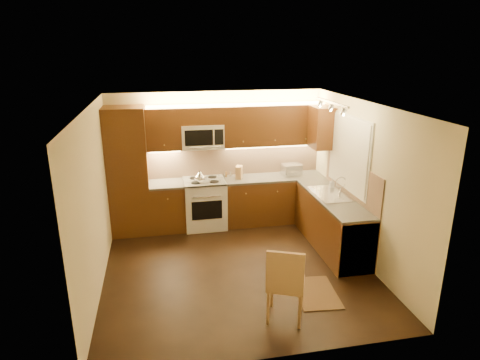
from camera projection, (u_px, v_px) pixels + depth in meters
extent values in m
cube|color=black|center=(237.00, 268.00, 6.47)|extent=(4.00, 4.00, 0.01)
cube|color=beige|center=(237.00, 106.00, 5.70)|extent=(4.00, 4.00, 0.01)
cube|color=beige|center=(217.00, 158.00, 7.95)|extent=(4.00, 0.01, 2.50)
cube|color=beige|center=(275.00, 257.00, 4.22)|extent=(4.00, 0.01, 2.50)
cube|color=beige|center=(94.00, 201.00, 5.71)|extent=(0.01, 4.00, 2.50)
cube|color=beige|center=(364.00, 184.00, 6.45)|extent=(0.01, 4.00, 2.50)
cube|color=#47250F|center=(128.00, 172.00, 7.39)|extent=(0.70, 0.60, 2.30)
cube|color=#47250F|center=(168.00, 207.00, 7.74)|extent=(0.62, 0.60, 0.86)
cube|color=#3A3835|center=(167.00, 184.00, 7.60)|extent=(0.62, 0.60, 0.04)
cube|color=#47250F|center=(273.00, 199.00, 8.12)|extent=(1.92, 0.60, 0.86)
cube|color=#3A3835|center=(274.00, 177.00, 7.98)|extent=(1.92, 0.60, 0.04)
cube|color=#47250F|center=(332.00, 223.00, 7.02)|extent=(0.60, 2.00, 0.86)
cube|color=#3A3835|center=(334.00, 198.00, 6.89)|extent=(0.60, 2.00, 0.04)
cube|color=silver|center=(350.00, 242.00, 6.37)|extent=(0.58, 0.60, 0.84)
cube|color=tan|center=(236.00, 159.00, 8.02)|extent=(3.30, 0.02, 0.60)
cube|color=tan|center=(351.00, 179.00, 6.84)|extent=(0.02, 2.00, 0.60)
cube|color=#47250F|center=(163.00, 129.00, 7.41)|extent=(0.62, 0.35, 0.75)
cube|color=#47250F|center=(273.00, 125.00, 7.79)|extent=(1.92, 0.35, 0.75)
cube|color=#47250F|center=(202.00, 115.00, 7.47)|extent=(0.76, 0.35, 0.31)
cube|color=#47250F|center=(321.00, 127.00, 7.54)|extent=(0.35, 0.50, 0.75)
cube|color=silver|center=(349.00, 153.00, 6.86)|extent=(0.03, 1.44, 1.24)
cube|color=silver|center=(348.00, 153.00, 6.85)|extent=(0.02, 1.36, 1.16)
cube|color=silver|center=(332.00, 102.00, 6.37)|extent=(0.04, 1.20, 0.03)
cube|color=silver|center=(291.00, 170.00, 8.04)|extent=(0.39, 0.31, 0.21)
cube|color=#976C44|center=(239.00, 172.00, 7.82)|extent=(0.17, 0.20, 0.24)
cylinder|color=silver|center=(230.00, 174.00, 7.96)|extent=(0.05, 0.05, 0.10)
cylinder|color=brown|center=(226.00, 174.00, 7.94)|extent=(0.05, 0.05, 0.10)
cylinder|color=silver|center=(226.00, 174.00, 7.97)|extent=(0.05, 0.05, 0.09)
cylinder|color=#A28B30|center=(239.00, 174.00, 7.98)|extent=(0.05, 0.05, 0.10)
imported|color=#BABABF|center=(332.00, 183.00, 7.31)|extent=(0.09, 0.09, 0.17)
cube|color=black|center=(316.00, 293.00, 5.80)|extent=(0.62, 0.87, 0.01)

